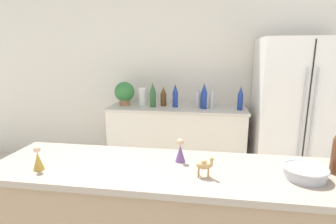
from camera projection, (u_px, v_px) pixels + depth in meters
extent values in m
cube|color=silver|center=(202.00, 77.00, 3.58)|extent=(8.00, 0.06, 2.55)
cube|color=silver|center=(177.00, 141.00, 3.49)|extent=(1.72, 0.60, 0.88)
cube|color=beige|center=(177.00, 108.00, 3.39)|extent=(1.75, 0.63, 0.03)
cube|color=silver|center=(295.00, 114.00, 3.11)|extent=(0.93, 0.72, 1.76)
cube|color=black|center=(306.00, 122.00, 2.76)|extent=(0.01, 0.01, 1.69)
cylinder|color=#B2B5BA|center=(303.00, 114.00, 2.73)|extent=(0.02, 0.02, 0.97)
cylinder|color=#B2B5BA|center=(313.00, 115.00, 2.71)|extent=(0.02, 0.02, 0.97)
cube|color=gray|center=(175.00, 171.00, 1.46)|extent=(2.09, 0.56, 0.03)
cylinder|color=#9E6B47|center=(125.00, 102.00, 3.48)|extent=(0.14, 0.14, 0.08)
sphere|color=#387F3D|center=(124.00, 92.00, 3.45)|extent=(0.26, 0.26, 0.26)
cylinder|color=white|center=(143.00, 97.00, 3.46)|extent=(0.11, 0.11, 0.23)
cylinder|color=#B2B7BC|center=(198.00, 101.00, 3.32)|extent=(0.08, 0.08, 0.16)
cone|color=#B2B7BC|center=(198.00, 91.00, 3.30)|extent=(0.08, 0.08, 0.09)
cylinder|color=gold|center=(198.00, 87.00, 3.28)|extent=(0.03, 0.03, 0.01)
cylinder|color=#B2B7BC|center=(212.00, 101.00, 3.26)|extent=(0.07, 0.07, 0.18)
cone|color=#B2B7BC|center=(212.00, 90.00, 3.23)|extent=(0.07, 0.07, 0.10)
cylinder|color=gold|center=(212.00, 86.00, 3.22)|extent=(0.02, 0.02, 0.01)
cylinder|color=#2D6033|center=(153.00, 99.00, 3.36)|extent=(0.08, 0.08, 0.20)
cone|color=#2D6033|center=(153.00, 87.00, 3.32)|extent=(0.07, 0.07, 0.11)
cylinder|color=gold|center=(153.00, 82.00, 3.31)|extent=(0.03, 0.03, 0.01)
cylinder|color=navy|center=(175.00, 100.00, 3.35)|extent=(0.07, 0.07, 0.19)
cone|color=navy|center=(175.00, 88.00, 3.31)|extent=(0.07, 0.07, 0.11)
cylinder|color=gold|center=(175.00, 84.00, 3.30)|extent=(0.02, 0.02, 0.01)
cylinder|color=brown|center=(163.00, 100.00, 3.42)|extent=(0.08, 0.08, 0.16)
cone|color=brown|center=(163.00, 90.00, 3.40)|extent=(0.07, 0.07, 0.09)
cylinder|color=gold|center=(163.00, 87.00, 3.39)|extent=(0.03, 0.03, 0.01)
cylinder|color=navy|center=(204.00, 101.00, 3.24)|extent=(0.08, 0.08, 0.20)
cone|color=navy|center=(204.00, 88.00, 3.21)|extent=(0.07, 0.07, 0.11)
cylinder|color=gold|center=(204.00, 83.00, 3.19)|extent=(0.03, 0.03, 0.01)
cylinder|color=navy|center=(240.00, 102.00, 3.17)|extent=(0.07, 0.07, 0.19)
cone|color=navy|center=(241.00, 91.00, 3.13)|extent=(0.06, 0.06, 0.10)
cylinder|color=gold|center=(241.00, 86.00, 3.12)|extent=(0.02, 0.02, 0.01)
cylinder|color=#B7BABF|center=(305.00, 173.00, 1.33)|extent=(0.20, 0.20, 0.05)
torus|color=#B7BABF|center=(305.00, 168.00, 1.33)|extent=(0.22, 0.22, 0.02)
ellipsoid|color=tan|center=(204.00, 165.00, 1.33)|extent=(0.08, 0.04, 0.04)
sphere|color=tan|center=(204.00, 162.00, 1.33)|extent=(0.03, 0.03, 0.03)
cylinder|color=tan|center=(212.00, 162.00, 1.32)|extent=(0.01, 0.01, 0.04)
sphere|color=tan|center=(212.00, 159.00, 1.32)|extent=(0.02, 0.02, 0.02)
cylinder|color=tan|center=(208.00, 172.00, 1.35)|extent=(0.01, 0.01, 0.04)
cylinder|color=tan|center=(208.00, 174.00, 1.33)|extent=(0.01, 0.01, 0.04)
cylinder|color=tan|center=(199.00, 171.00, 1.36)|extent=(0.01, 0.01, 0.04)
cylinder|color=tan|center=(198.00, 173.00, 1.34)|extent=(0.01, 0.01, 0.04)
cone|color=#B28933|center=(38.00, 161.00, 1.42)|extent=(0.06, 0.06, 0.10)
sphere|color=tan|center=(37.00, 149.00, 1.40)|extent=(0.04, 0.04, 0.04)
cone|color=#6B4784|center=(180.00, 153.00, 1.53)|extent=(0.06, 0.06, 0.10)
sphere|color=tan|center=(180.00, 142.00, 1.51)|extent=(0.04, 0.04, 0.04)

